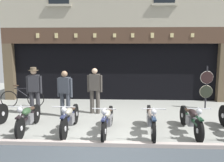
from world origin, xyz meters
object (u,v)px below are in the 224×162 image
motorcycle_center (107,119)px  shopkeeper_center (65,91)px  motorcycle_center_right (151,119)px  advert_board_near (83,65)px  motorcycle_right (191,119)px  salesman_left (34,88)px  motorcycle_left (28,117)px  tyre_sign_pole (206,85)px  salesman_right (95,89)px  motorcycle_center_left (70,117)px  leaning_bicycle (22,98)px

motorcycle_center → shopkeeper_center: size_ratio=1.24×
motorcycle_center_right → advert_board_near: bearing=-57.6°
motorcycle_right → salesman_left: bearing=-20.0°
motorcycle_left → tyre_sign_pole: size_ratio=1.16×
motorcycle_center_right → advert_board_near: (-2.67, 4.42, 1.19)m
shopkeeper_center → salesman_right: 1.10m
motorcycle_center_right → motorcycle_center: bearing=3.0°
motorcycle_left → shopkeeper_center: shopkeeper_center is taller
motorcycle_center_left → leaning_bicycle: (-2.61, 2.75, -0.06)m
motorcycle_left → shopkeeper_center: bearing=-120.1°
motorcycle_center_left → advert_board_near: bearing=-84.7°
motorcycle_center_left → shopkeeper_center: (-0.49, 1.47, 0.48)m
motorcycle_center → motorcycle_right: motorcycle_center is taller
salesman_right → advert_board_near: bearing=-67.7°
motorcycle_center_left → salesman_right: 2.06m
motorcycle_right → tyre_sign_pole: tyre_sign_pole is taller
salesman_left → shopkeeper_center: 1.22m
motorcycle_center → leaning_bicycle: bearing=-33.5°
shopkeeper_center → advert_board_near: advert_board_near is taller
salesman_left → salesman_right: (2.19, 0.21, -0.03)m
motorcycle_center → tyre_sign_pole: tyre_sign_pole is taller
motorcycle_center_left → salesman_left: size_ratio=1.18×
motorcycle_right → salesman_right: (-2.99, 1.89, 0.52)m
motorcycle_right → motorcycle_center: bearing=1.4°
motorcycle_center → advert_board_near: size_ratio=1.81×
motorcycle_center_left → motorcycle_center: 1.11m
tyre_sign_pole → advert_board_near: advert_board_near is taller
motorcycle_left → motorcycle_right: motorcycle_right is taller
motorcycle_center_left → motorcycle_left: bearing=0.3°
motorcycle_center_right → advert_board_near: 5.30m
motorcycle_left → leaning_bicycle: 3.06m
motorcycle_center_left → shopkeeper_center: shopkeeper_center is taller
motorcycle_center_left → motorcycle_right: bearing=-178.4°
motorcycle_right → shopkeeper_center: shopkeeper_center is taller
motorcycle_left → motorcycle_center_right: motorcycle_center_right is taller
motorcycle_left → tyre_sign_pole: bearing=-158.1°
motorcycle_center_right → leaning_bicycle: motorcycle_center_right is taller
motorcycle_center_left → tyre_sign_pole: tyre_sign_pole is taller
tyre_sign_pole → advert_board_near: bearing=163.7°
motorcycle_center_right → motorcycle_right: bearing=-173.6°
motorcycle_left → salesman_left: size_ratio=1.15×
motorcycle_center_right → motorcycle_right: motorcycle_center_right is taller
motorcycle_center_right → shopkeeper_center: size_ratio=1.28×
motorcycle_center_right → advert_board_near: advert_board_near is taller
leaning_bicycle → salesman_left: bearing=35.6°
salesman_left → shopkeeper_center: (1.19, -0.26, -0.06)m
motorcycle_center_right → shopkeeper_center: bearing=-27.1°
motorcycle_center_right → salesman_left: salesman_left is taller
motorcycle_center_right → tyre_sign_pole: bearing=-129.6°
advert_board_near → leaning_bicycle: advert_board_near is taller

